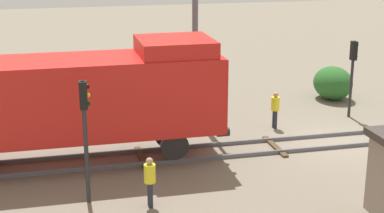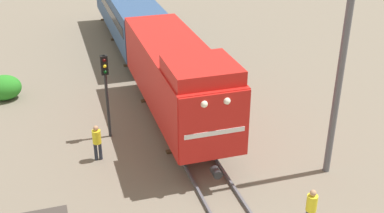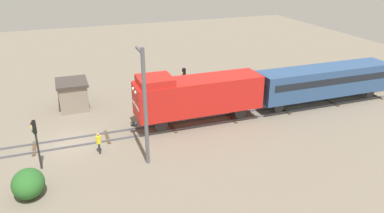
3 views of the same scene
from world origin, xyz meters
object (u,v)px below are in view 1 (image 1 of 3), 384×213
at_px(catenary_mast, 195,24).
at_px(worker_near_track, 275,107).
at_px(traffic_signal_near, 353,64).
at_px(locomotive, 79,95).
at_px(traffic_signal_mid, 85,119).
at_px(worker_by_signal, 150,178).

bearing_deg(catenary_mast, worker_near_track, -129.22).
xyz_separation_m(traffic_signal_near, worker_near_track, (-0.80, 4.16, -1.60)).
distance_m(locomotive, catenary_mast, 7.72).
xyz_separation_m(traffic_signal_mid, worker_by_signal, (-0.80, -1.92, -1.88)).
height_order(locomotive, worker_near_track, locomotive).
relative_size(traffic_signal_near, worker_by_signal, 2.18).
bearing_deg(traffic_signal_mid, catenary_mast, -34.23).
distance_m(locomotive, worker_by_signal, 4.95).
bearing_deg(traffic_signal_near, locomotive, 103.89).
relative_size(worker_near_track, catenary_mast, 0.20).
bearing_deg(locomotive, catenary_mast, -48.93).
bearing_deg(traffic_signal_near, catenary_mast, 76.53).
bearing_deg(worker_near_track, worker_by_signal, -43.01).
distance_m(traffic_signal_near, catenary_mast, 7.72).
distance_m(locomotive, traffic_signal_near, 13.34).
height_order(worker_by_signal, catenary_mast, catenary_mast).
bearing_deg(worker_by_signal, traffic_signal_near, -83.97).
bearing_deg(locomotive, traffic_signal_near, -76.11).
bearing_deg(locomotive, traffic_signal_mid, 179.94).
relative_size(traffic_signal_mid, catenary_mast, 0.49).
height_order(locomotive, catenary_mast, catenary_mast).
distance_m(traffic_signal_mid, worker_near_track, 10.70).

